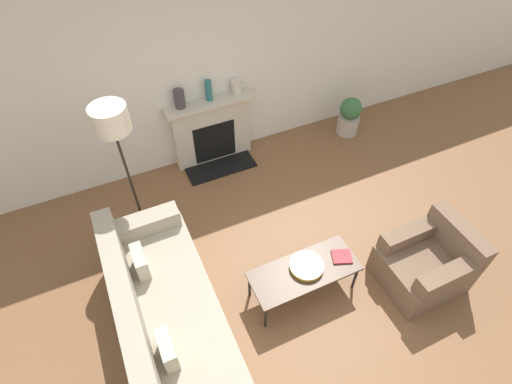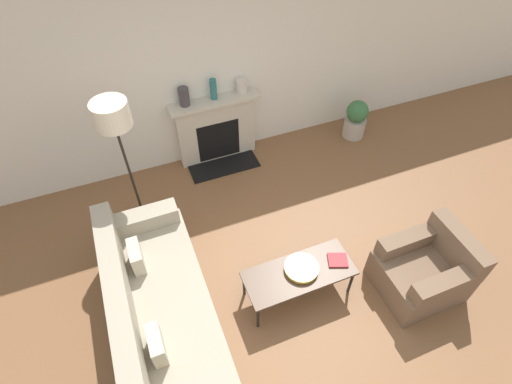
# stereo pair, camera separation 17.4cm
# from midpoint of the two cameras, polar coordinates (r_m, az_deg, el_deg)

# --- Properties ---
(ground_plane) EXTENTS (18.00, 18.00, 0.00)m
(ground_plane) POSITION_cam_midpoint_polar(r_m,az_deg,el_deg) (4.64, 4.42, -15.38)
(ground_plane) COLOR brown
(wall_back) EXTENTS (18.00, 0.06, 2.90)m
(wall_back) POSITION_cam_midpoint_polar(r_m,az_deg,el_deg) (5.42, -7.43, 17.32)
(wall_back) COLOR silver
(wall_back) RESTS_ON ground_plane
(fireplace) EXTENTS (1.25, 0.59, 1.01)m
(fireplace) POSITION_cam_midpoint_polar(r_m,az_deg,el_deg) (5.86, -4.82, 8.83)
(fireplace) COLOR beige
(fireplace) RESTS_ON ground_plane
(couch) EXTENTS (0.93, 2.23, 0.87)m
(couch) POSITION_cam_midpoint_polar(r_m,az_deg,el_deg) (4.34, -12.65, -15.75)
(couch) COLOR #9E937F
(couch) RESTS_ON ground_plane
(armchair_near) EXTENTS (0.88, 0.77, 0.79)m
(armchair_near) POSITION_cam_midpoint_polar(r_m,az_deg,el_deg) (4.88, 23.96, -10.17)
(armchair_near) COLOR brown
(armchair_near) RESTS_ON ground_plane
(coffee_table) EXTENTS (1.19, 0.49, 0.43)m
(coffee_table) POSITION_cam_midpoint_polar(r_m,az_deg,el_deg) (4.37, 7.32, -11.56)
(coffee_table) COLOR #4C3828
(coffee_table) RESTS_ON ground_plane
(bowl) EXTENTS (0.37, 0.37, 0.05)m
(bowl) POSITION_cam_midpoint_polar(r_m,az_deg,el_deg) (4.33, 7.68, -10.73)
(bowl) COLOR gold
(bowl) RESTS_ON coffee_table
(book) EXTENTS (0.26, 0.24, 0.02)m
(book) POSITION_cam_midpoint_polar(r_m,az_deg,el_deg) (4.48, 12.70, -9.51)
(book) COLOR #9E2D33
(book) RESTS_ON coffee_table
(floor_lamp) EXTENTS (0.38, 0.38, 1.85)m
(floor_lamp) POSITION_cam_midpoint_polar(r_m,az_deg,el_deg) (4.40, -18.34, 8.59)
(floor_lamp) COLOR black
(floor_lamp) RESTS_ON ground_plane
(mantel_vase_left) EXTENTS (0.14, 0.14, 0.25)m
(mantel_vase_left) POSITION_cam_midpoint_polar(r_m,az_deg,el_deg) (5.42, -9.32, 13.27)
(mantel_vase_left) COLOR #3D383D
(mantel_vase_left) RESTS_ON fireplace
(mantel_vase_center_left) EXTENTS (0.09, 0.09, 0.29)m
(mantel_vase_center_left) POSITION_cam_midpoint_polar(r_m,az_deg,el_deg) (5.49, -5.18, 14.42)
(mantel_vase_center_left) COLOR #28666B
(mantel_vase_center_left) RESTS_ON fireplace
(mantel_vase_center_right) EXTENTS (0.15, 0.15, 0.19)m
(mantel_vase_center_right) POSITION_cam_midpoint_polar(r_m,az_deg,el_deg) (5.62, -1.14, 14.84)
(mantel_vase_center_right) COLOR beige
(mantel_vase_center_right) RESTS_ON fireplace
(potted_plant) EXTENTS (0.34, 0.34, 0.63)m
(potted_plant) POSITION_cam_midpoint_polar(r_m,az_deg,el_deg) (6.56, 14.82, 10.02)
(potted_plant) COLOR #B2A899
(potted_plant) RESTS_ON ground_plane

